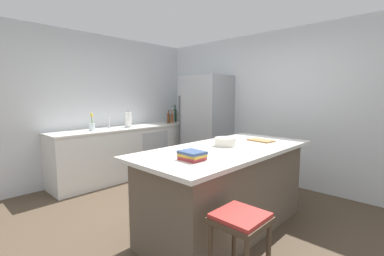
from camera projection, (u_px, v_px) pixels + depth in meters
ground_plane at (181, 223)px, 3.10m from camera, size 7.20×7.20×0.00m
wall_rear at (273, 108)px, 4.56m from camera, size 6.00×0.10×2.60m
wall_left at (85, 108)px, 4.62m from camera, size 0.10×6.00×2.60m
counter_run_left at (130, 151)px, 4.95m from camera, size 0.66×2.89×0.93m
kitchen_island at (226, 188)px, 2.94m from camera, size 1.01×2.20×0.94m
refrigerator at (206, 125)px, 5.13m from camera, size 0.85×0.73×1.89m
bar_stool at (240, 230)px, 1.87m from camera, size 0.36×0.36×0.67m
sink_faucet at (109, 120)px, 4.63m from camera, size 0.15×0.05×0.30m
flower_vase at (92, 126)px, 4.31m from camera, size 0.09×0.09×0.30m
paper_towel_roll at (128, 120)px, 4.82m from camera, size 0.14×0.14×0.31m
olive_oil_bottle at (179, 116)px, 5.87m from camera, size 0.06×0.06×0.30m
wine_bottle at (175, 115)px, 5.81m from camera, size 0.07×0.07×0.38m
soda_bottle at (173, 116)px, 5.72m from camera, size 0.07×0.07×0.36m
vinegar_bottle at (172, 118)px, 5.60m from camera, size 0.05×0.05×0.28m
syrup_bottle at (169, 118)px, 5.55m from camera, size 0.07×0.07×0.28m
cookbook_stack at (192, 155)px, 2.32m from camera, size 0.24×0.19×0.08m
mixing_bowl at (225, 142)px, 2.98m from camera, size 0.25×0.25×0.10m
cutting_board at (261, 140)px, 3.30m from camera, size 0.33×0.22×0.02m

